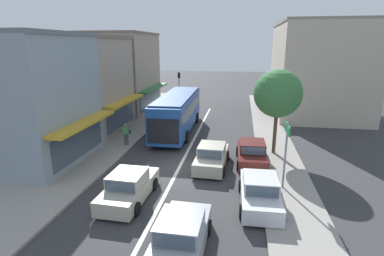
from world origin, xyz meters
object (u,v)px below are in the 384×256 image
city_bus (178,110)px  directional_road_sign (287,141)px  sedan_adjacent_lane_lead (212,157)px  traffic_light_downstreet (179,84)px  pedestrian_with_handbag_near (155,113)px  pedestrian_browsing_midblock (157,109)px  sedan_queue_far_back (129,187)px  street_tree_right (278,94)px  sedan_behind_bus_near (180,237)px  parked_sedan_kerb_front (260,192)px  parked_sedan_kerb_second (252,153)px  pedestrian_far_walker (126,133)px

city_bus → directional_road_sign: size_ratio=3.03×
sedan_adjacent_lane_lead → traffic_light_downstreet: traffic_light_downstreet is taller
traffic_light_downstreet → directional_road_sign: size_ratio=1.17×
pedestrian_with_handbag_near → pedestrian_browsing_midblock: 2.19m
sedan_queue_far_back → street_tree_right: 11.32m
sedan_behind_bus_near → street_tree_right: size_ratio=0.73×
sedan_adjacent_lane_lead → parked_sedan_kerb_front: size_ratio=1.01×
parked_sedan_kerb_second → street_tree_right: 4.31m
pedestrian_browsing_midblock → parked_sedan_kerb_front: bearing=-59.2°
city_bus → parked_sedan_kerb_front: bearing=-61.0°
street_tree_right → pedestrian_browsing_midblock: size_ratio=3.57×
city_bus → parked_sedan_kerb_second: (6.15, -6.31, -1.22)m
parked_sedan_kerb_second → traffic_light_downstreet: 18.62m
sedan_behind_bus_near → traffic_light_downstreet: bearing=101.8°
sedan_behind_bus_near → traffic_light_downstreet: traffic_light_downstreet is taller
sedan_queue_far_back → pedestrian_far_walker: (-3.08, 7.52, 0.40)m
sedan_adjacent_lane_lead → parked_sedan_kerb_second: same height
sedan_behind_bus_near → sedan_adjacent_lane_lead: bearing=87.8°
city_bus → sedan_behind_bus_near: bearing=-77.6°
sedan_queue_far_back → pedestrian_far_walker: 8.14m
traffic_light_downstreet → street_tree_right: size_ratio=0.72×
sedan_adjacent_lane_lead → directional_road_sign: 5.05m
city_bus → sedan_behind_bus_near: size_ratio=2.58×
pedestrian_far_walker → parked_sedan_kerb_second: bearing=-10.9°
parked_sedan_kerb_second → sedan_adjacent_lane_lead: bearing=-156.8°
traffic_light_downstreet → pedestrian_far_walker: 14.99m
sedan_queue_far_back → traffic_light_downstreet: (-2.17, 22.38, 2.19)m
pedestrian_far_walker → pedestrian_browsing_midblock: bearing=90.6°
sedan_behind_bus_near → parked_sedan_kerb_front: size_ratio=1.00×
sedan_adjacent_lane_lead → sedan_behind_bus_near: (-0.31, -8.14, 0.00)m
traffic_light_downstreet → pedestrian_far_walker: size_ratio=2.58×
parked_sedan_kerb_second → directional_road_sign: bearing=-66.1°
sedan_queue_far_back → city_bus: bearing=90.8°
traffic_light_downstreet → pedestrian_browsing_midblock: 6.39m
city_bus → traffic_light_downstreet: size_ratio=2.60×
traffic_light_downstreet → pedestrian_with_handbag_near: size_ratio=2.58×
traffic_light_downstreet → directional_road_sign: (9.68, -20.04, -0.18)m
traffic_light_downstreet → pedestrian_browsing_midblock: (-1.01, -6.05, -1.79)m
city_bus → street_tree_right: (7.70, -4.43, 2.34)m
parked_sedan_kerb_front → traffic_light_downstreet: bearing=111.0°
sedan_adjacent_lane_lead → parked_sedan_kerb_second: bearing=23.2°
city_bus → sedan_queue_far_back: (0.17, -12.09, -1.22)m
traffic_light_downstreet → sedan_queue_far_back: bearing=-84.5°
street_tree_right → pedestrian_with_handbag_near: 12.65m
pedestrian_browsing_midblock → parked_sedan_kerb_second: bearing=-49.0°
sedan_behind_bus_near → pedestrian_browsing_midblock: bearing=108.0°
pedestrian_with_handbag_near → pedestrian_far_walker: (-0.24, -6.65, 0.00)m
sedan_adjacent_lane_lead → street_tree_right: size_ratio=0.73×
parked_sedan_kerb_front → traffic_light_downstreet: 23.48m
parked_sedan_kerb_front → parked_sedan_kerb_second: (-0.24, 5.23, 0.00)m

